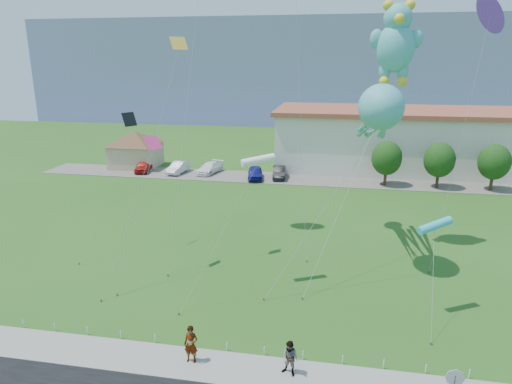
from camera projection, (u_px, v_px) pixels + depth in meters
ground at (250, 338)px, 25.11m from camera, size 160.00×160.00×0.00m
sidewalk at (240, 370)px, 22.50m from camera, size 80.00×2.50×0.10m
parking_strip at (303, 179)px, 58.14m from camera, size 70.00×6.00×0.06m
hill_ridge at (328, 67)px, 134.88m from camera, size 160.00×50.00×25.00m
pavilion at (135, 146)px, 64.29m from camera, size 9.20×9.20×5.00m
warehouse at (504, 142)px, 60.98m from camera, size 61.00×15.00×8.20m
stop_sign at (454, 382)px, 18.96m from camera, size 0.80×0.07×2.50m
rope_fence at (245, 349)px, 23.81m from camera, size 26.05×0.05×0.50m
tree_near at (387, 158)px, 54.52m from camera, size 3.60×3.60×5.47m
tree_mid at (439, 160)px, 53.48m from camera, size 3.60×3.60×5.47m
tree_far at (494, 162)px, 52.44m from camera, size 3.60×3.60×5.47m
pedestrian_left at (191, 344)px, 22.78m from camera, size 0.73×0.49×1.98m
pedestrian_right at (290, 358)px, 21.86m from camera, size 1.02×0.89×1.78m
parked_car_red at (144, 166)px, 61.88m from camera, size 2.54×4.72×1.53m
parked_car_silver at (178, 167)px, 61.13m from camera, size 2.15×4.72×1.50m
parked_car_white at (210, 168)px, 61.00m from camera, size 3.15×5.24×1.42m
parked_car_blue at (255, 173)px, 58.13m from camera, size 2.61×4.83×1.56m
parked_car_black at (279, 172)px, 58.53m from camera, size 2.08×4.64×1.48m
octopus_kite at (379, 117)px, 31.85m from camera, size 8.45×13.60×13.26m
teddy_bear_kite at (396, 41)px, 33.88m from camera, size 7.59×12.06×18.94m
small_kite_pink at (148, 158)px, 31.14m from camera, size 2.44×6.38×9.68m
small_kite_purple at (489, 21)px, 30.68m from camera, size 3.68×4.18×18.38m
small_kite_black at (124, 135)px, 34.99m from camera, size 3.42×5.30×10.76m
small_kite_yellow at (171, 76)px, 31.24m from camera, size 3.13×7.84×16.27m
small_kite_white at (257, 161)px, 29.35m from camera, size 4.19×6.48×8.97m
small_kite_cyan at (435, 226)px, 26.52m from camera, size 0.61×4.97×5.92m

